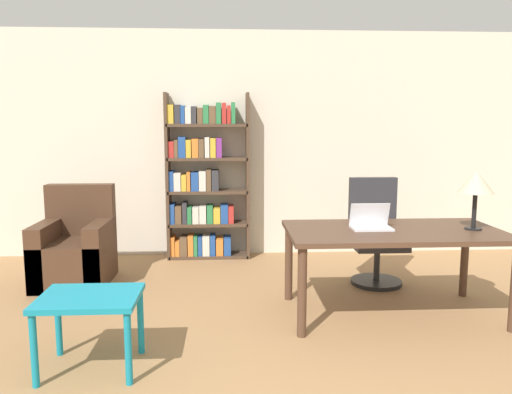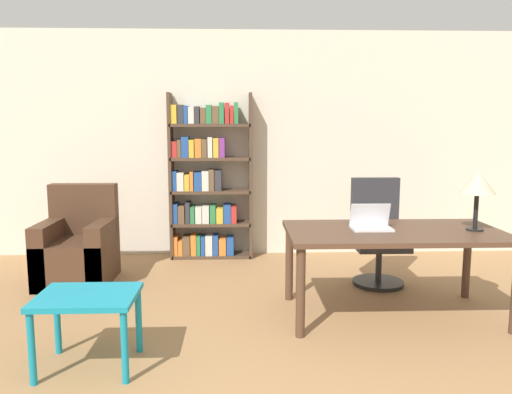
# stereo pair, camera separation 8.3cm
# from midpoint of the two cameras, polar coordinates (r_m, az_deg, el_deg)

# --- Properties ---
(wall_back) EXTENTS (8.00, 0.06, 2.70)m
(wall_back) POSITION_cam_midpoint_polar(r_m,az_deg,el_deg) (6.11, 0.01, 6.02)
(wall_back) COLOR beige
(wall_back) RESTS_ON ground_plane
(desk) EXTENTS (1.76, 0.94, 0.73)m
(desk) POSITION_cam_midpoint_polar(r_m,az_deg,el_deg) (4.28, 14.90, -4.66)
(desk) COLOR #4C3323
(desk) RESTS_ON ground_plane
(laptop) EXTENTS (0.33, 0.20, 0.21)m
(laptop) POSITION_cam_midpoint_polar(r_m,az_deg,el_deg) (4.23, 12.42, -2.93)
(laptop) COLOR silver
(laptop) RESTS_ON desk
(table_lamp) EXTENTS (0.29, 0.29, 0.49)m
(table_lamp) POSITION_cam_midpoint_polar(r_m,az_deg,el_deg) (4.41, 23.35, 1.44)
(table_lamp) COLOR black
(table_lamp) RESTS_ON desk
(office_chair) EXTENTS (0.51, 0.51, 1.05)m
(office_chair) POSITION_cam_midpoint_polar(r_m,az_deg,el_deg) (5.17, 13.03, -4.29)
(office_chair) COLOR black
(office_chair) RESTS_ON ground_plane
(side_table_blue) EXTENTS (0.63, 0.50, 0.50)m
(side_table_blue) POSITION_cam_midpoint_polar(r_m,az_deg,el_deg) (3.46, -19.14, -11.78)
(side_table_blue) COLOR teal
(side_table_blue) RESTS_ON ground_plane
(armchair) EXTENTS (0.69, 0.74, 0.97)m
(armchair) POSITION_cam_midpoint_polar(r_m,az_deg,el_deg) (5.39, -20.36, -5.86)
(armchair) COLOR #472D1E
(armchair) RESTS_ON ground_plane
(bookshelf) EXTENTS (0.98, 0.28, 1.95)m
(bookshelf) POSITION_cam_midpoint_polar(r_m,az_deg,el_deg) (5.96, -6.54, 1.63)
(bookshelf) COLOR #4C3828
(bookshelf) RESTS_ON ground_plane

